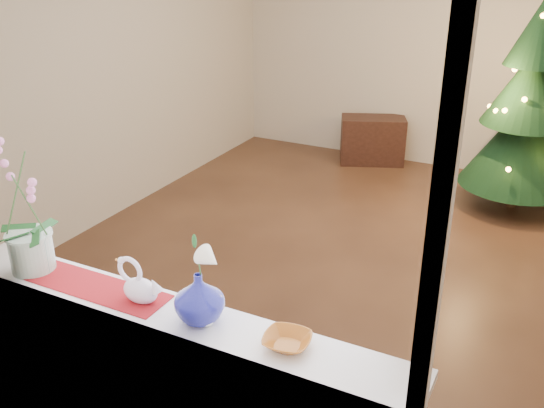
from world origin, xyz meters
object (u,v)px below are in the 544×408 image
(swan, at_px, (140,282))
(amber_dish, at_px, (287,342))
(orchid_pot, at_px, (24,208))
(paperweight, at_px, (206,318))
(blue_vase, at_px, (199,294))
(side_table, at_px, (372,140))
(xmas_tree, at_px, (527,108))

(swan, height_order, amber_dish, swan)
(orchid_pot, xyz_separation_m, paperweight, (0.96, -0.01, -0.28))
(blue_vase, height_order, amber_dish, blue_vase)
(side_table, bearing_deg, swan, -107.00)
(side_table, bearing_deg, orchid_pot, -114.63)
(orchid_pot, distance_m, side_table, 4.73)
(orchid_pot, bearing_deg, paperweight, -0.70)
(paperweight, height_order, side_table, paperweight)
(swan, bearing_deg, amber_dish, -14.19)
(blue_vase, distance_m, side_table, 4.75)
(orchid_pot, xyz_separation_m, side_table, (0.16, 4.63, -0.97))
(amber_dish, xyz_separation_m, xmas_tree, (0.43, 4.05, 0.02))
(xmas_tree, bearing_deg, blue_vase, -101.49)
(orchid_pot, height_order, blue_vase, orchid_pot)
(amber_dish, height_order, side_table, amber_dish)
(amber_dish, bearing_deg, side_table, 104.00)
(blue_vase, distance_m, xmas_tree, 4.14)
(side_table, bearing_deg, blue_vase, -103.33)
(swan, bearing_deg, xmas_tree, 60.18)
(swan, distance_m, blue_vase, 0.30)
(swan, relative_size, paperweight, 3.19)
(blue_vase, bearing_deg, orchid_pot, -179.50)
(xmas_tree, bearing_deg, amber_dish, -96.13)
(amber_dish, xyz_separation_m, side_table, (-1.15, 4.61, -0.68))
(paperweight, bearing_deg, swan, 176.17)
(orchid_pot, relative_size, xmas_tree, 0.33)
(paperweight, xyz_separation_m, amber_dish, (0.35, 0.02, -0.02))
(paperweight, relative_size, xmas_tree, 0.04)
(xmas_tree, relative_size, side_table, 2.73)
(amber_dish, bearing_deg, blue_vase, -179.34)
(xmas_tree, bearing_deg, swan, -105.53)
(swan, relative_size, xmas_tree, 0.12)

